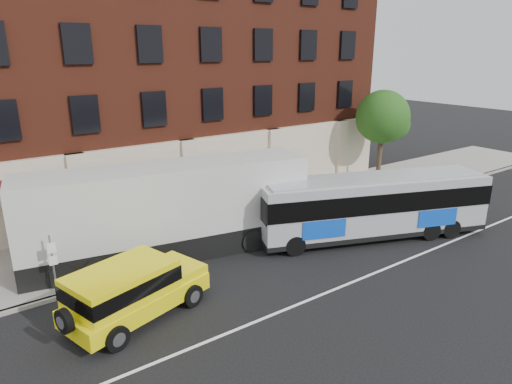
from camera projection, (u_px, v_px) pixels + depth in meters
ground at (336, 298)px, 16.96m from camera, size 120.00×120.00×0.00m
sidewalk at (215, 224)px, 23.93m from camera, size 60.00×6.00×0.15m
kerb at (247, 243)px, 21.60m from camera, size 60.00×0.25×0.15m
lane_line at (327, 292)px, 17.34m from camera, size 60.00×0.12×0.01m
building at (146, 72)px, 27.81m from camera, size 30.00×12.10×15.00m
sign_pole at (53, 262)px, 16.61m from camera, size 0.30×0.20×2.50m
street_tree at (383, 119)px, 30.45m from camera, size 3.60×3.60×6.20m
city_bus at (373, 204)px, 21.98m from camera, size 11.51×6.33×3.12m
yellow_suv at (131, 289)px, 15.34m from camera, size 5.45×3.39×2.03m
shipping_container at (170, 212)px, 19.95m from camera, size 12.76×4.68×4.17m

